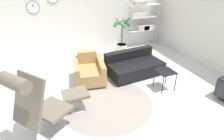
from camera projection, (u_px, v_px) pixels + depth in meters
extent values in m
plane|color=silver|center=(106.00, 97.00, 4.48)|extent=(12.00, 12.00, 0.00)
cube|color=silver|center=(72.00, 10.00, 6.19)|extent=(12.00, 0.06, 2.80)
cylinder|color=black|center=(33.00, 7.00, 5.70)|extent=(0.35, 0.01, 0.35)
cylinder|color=white|center=(33.00, 7.00, 5.69)|extent=(0.33, 0.02, 0.33)
cube|color=black|center=(33.00, 6.00, 5.66)|extent=(0.01, 0.01, 0.10)
cylinder|color=gray|center=(106.00, 103.00, 4.29)|extent=(1.98, 1.98, 0.01)
cylinder|color=#BCBCC1|center=(55.00, 126.00, 3.65)|extent=(0.61, 0.61, 0.02)
cylinder|color=#BCBCC1|center=(54.00, 119.00, 3.57)|extent=(0.06, 0.06, 0.33)
cube|color=#6B6051|center=(52.00, 109.00, 3.48)|extent=(0.75, 0.77, 0.06)
cube|color=#6B6051|center=(28.00, 101.00, 2.99)|extent=(0.60, 0.66, 0.80)
cylinder|color=#6B6051|center=(14.00, 83.00, 2.70)|extent=(0.47, 0.54, 0.20)
cylinder|color=#BCBCC1|center=(77.00, 108.00, 4.11)|extent=(0.36, 0.36, 0.02)
cylinder|color=#BCBCC1|center=(76.00, 102.00, 4.04)|extent=(0.05, 0.05, 0.31)
cube|color=#6B6051|center=(75.00, 94.00, 3.95)|extent=(0.50, 0.42, 0.06)
cube|color=silver|center=(90.00, 80.00, 5.09)|extent=(0.72, 0.82, 0.06)
cube|color=#AD8451|center=(89.00, 74.00, 5.01)|extent=(0.64, 0.96, 0.31)
cube|color=#AD8451|center=(87.00, 57.00, 5.17)|extent=(0.52, 0.26, 0.31)
cube|color=#AD8451|center=(101.00, 70.00, 5.03)|extent=(0.27, 0.90, 0.49)
cube|color=#AD8451|center=(77.00, 72.00, 4.91)|extent=(0.27, 0.90, 0.49)
cube|color=black|center=(134.00, 73.00, 5.44)|extent=(1.35, 0.81, 0.05)
cube|color=black|center=(135.00, 67.00, 5.35)|extent=(1.50, 0.95, 0.31)
cube|color=black|center=(129.00, 54.00, 5.48)|extent=(1.45, 0.31, 0.23)
cube|color=black|center=(166.00, 72.00, 4.59)|extent=(0.40, 0.40, 0.02)
cylinder|color=black|center=(163.00, 86.00, 4.49)|extent=(0.02, 0.02, 0.45)
cylinder|color=black|center=(176.00, 82.00, 4.61)|extent=(0.02, 0.02, 0.45)
cylinder|color=black|center=(154.00, 78.00, 4.78)|extent=(0.02, 0.02, 0.45)
cylinder|color=black|center=(166.00, 76.00, 4.90)|extent=(0.02, 0.02, 0.45)
cylinder|color=silver|center=(122.00, 48.00, 6.85)|extent=(0.36, 0.36, 0.26)
cylinder|color=#382819|center=(122.00, 45.00, 6.80)|extent=(0.33, 0.33, 0.02)
cylinder|color=brown|center=(122.00, 35.00, 6.64)|extent=(0.04, 0.04, 0.66)
cone|color=#2D6B33|center=(128.00, 20.00, 6.48)|extent=(0.12, 0.46, 0.37)
cone|color=#2D6B33|center=(121.00, 22.00, 6.57)|extent=(0.32, 0.15, 0.23)
cone|color=#2D6B33|center=(117.00, 21.00, 6.49)|extent=(0.36, 0.39, 0.31)
cone|color=#2D6B33|center=(119.00, 22.00, 6.29)|extent=(0.33, 0.41, 0.36)
cone|color=#2D6B33|center=(125.00, 22.00, 6.32)|extent=(0.38, 0.20, 0.36)
cylinder|color=#BCBCC1|center=(129.00, 20.00, 6.92)|extent=(0.03, 0.03, 1.91)
cylinder|color=#BCBCC1|center=(156.00, 18.00, 7.29)|extent=(0.03, 0.03, 1.91)
cube|color=silver|center=(144.00, 30.00, 7.17)|extent=(1.14, 0.28, 0.02)
cube|color=silver|center=(145.00, 17.00, 6.96)|extent=(1.14, 0.28, 0.02)
cube|color=silver|center=(146.00, 5.00, 6.77)|extent=(1.14, 0.28, 0.02)
cube|color=beige|center=(148.00, 27.00, 7.18)|extent=(0.47, 0.24, 0.15)
cube|color=silver|center=(138.00, 14.00, 6.80)|extent=(0.49, 0.24, 0.19)
cube|color=#B7B2A8|center=(140.00, 3.00, 6.65)|extent=(0.43, 0.24, 0.12)
cube|color=beige|center=(143.00, 27.00, 7.10)|extent=(0.43, 0.24, 0.17)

